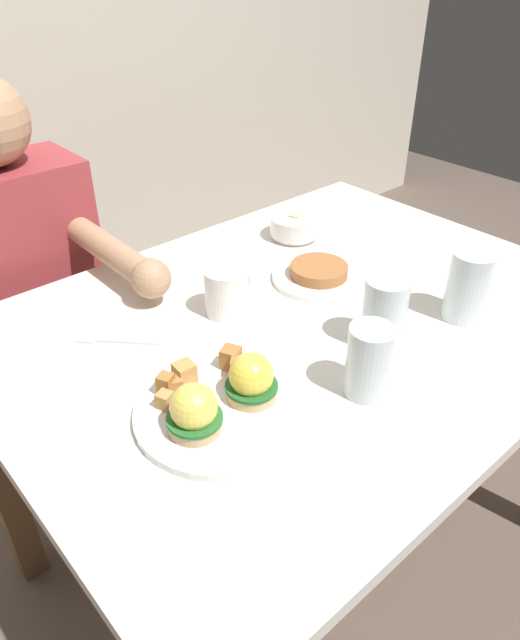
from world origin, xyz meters
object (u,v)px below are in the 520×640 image
object	(u,v)px
fruit_bowl	(295,226)
water_glass_extra	(368,366)
water_glass_far	(467,291)
water_glass_near	(384,317)
side_plate	(319,274)
diner_person	(32,291)
coffee_mug	(226,290)
dining_table	(304,357)
eggs_benedict_plate	(221,402)
fork	(112,340)

from	to	relation	value
fruit_bowl	water_glass_extra	bearing A→B (deg)	-122.80
water_glass_far	water_glass_extra	xyz separation A→B (m)	(-0.31, -0.02, -0.01)
water_glass_near	water_glass_far	bearing A→B (deg)	-14.12
side_plate	diner_person	size ratio (longest dim) A/B	0.18
diner_person	side_plate	bearing A→B (deg)	-50.03
water_glass_near	coffee_mug	bearing A→B (deg)	118.24
water_glass_near	side_plate	distance (m)	0.26
fruit_bowl	diner_person	world-z (taller)	diner_person
coffee_mug	water_glass_near	world-z (taller)	water_glass_near
dining_table	diner_person	bearing A→B (deg)	118.20
eggs_benedict_plate	diner_person	world-z (taller)	diner_person
fork	water_glass_far	size ratio (longest dim) A/B	0.91
fork	water_glass_far	bearing A→B (deg)	-34.30
fruit_bowl	fork	bearing A→B (deg)	-170.63
eggs_benedict_plate	fork	bearing A→B (deg)	95.73
side_plate	diner_person	bearing A→B (deg)	129.97
water_glass_near	fork	bearing A→B (deg)	137.78
fruit_bowl	coffee_mug	xyz separation A→B (m)	(-0.34, -0.15, 0.02)
coffee_mug	water_glass_extra	size ratio (longest dim) A/B	0.90
dining_table	water_glass_extra	world-z (taller)	water_glass_extra
water_glass_far	side_plate	distance (m)	0.31
water_glass_extra	diner_person	size ratio (longest dim) A/B	0.11
dining_table	water_glass_far	world-z (taller)	water_glass_far
dining_table	water_glass_far	distance (m)	0.35
side_plate	fork	bearing A→B (deg)	168.25
coffee_mug	water_glass_near	bearing A→B (deg)	-61.76
water_glass_near	water_glass_extra	xyz separation A→B (m)	(-0.12, -0.07, -0.00)
side_plate	water_glass_extra	bearing A→B (deg)	-124.18
fork	water_glass_far	world-z (taller)	water_glass_far
eggs_benedict_plate	water_glass_near	size ratio (longest dim) A/B	2.02
fruit_bowl	water_glass_far	distance (m)	0.47
water_glass_far	water_glass_extra	world-z (taller)	water_glass_far
water_glass_far	coffee_mug	bearing A→B (deg)	136.62
water_glass_near	diner_person	size ratio (longest dim) A/B	0.12
water_glass_near	diner_person	distance (m)	0.85
fruit_bowl	coffee_mug	distance (m)	0.37
fruit_bowl	coffee_mug	size ratio (longest dim) A/B	1.08
dining_table	coffee_mug	xyz separation A→B (m)	(-0.11, 0.11, 0.16)
dining_table	coffee_mug	distance (m)	0.22
water_glass_extra	coffee_mug	bearing A→B (deg)	93.57
eggs_benedict_plate	water_glass_far	xyz separation A→B (m)	(0.53, -0.09, 0.03)
coffee_mug	water_glass_near	xyz separation A→B (m)	(0.14, -0.27, 0.01)
dining_table	eggs_benedict_plate	world-z (taller)	eggs_benedict_plate
dining_table	side_plate	distance (m)	0.18
water_glass_extra	dining_table	bearing A→B (deg)	67.89
dining_table	fork	size ratio (longest dim) A/B	9.57
fork	diner_person	distance (m)	0.44
eggs_benedict_plate	side_plate	distance (m)	0.46
water_glass_near	fruit_bowl	bearing A→B (deg)	65.42
diner_person	fork	bearing A→B (deg)	-91.58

